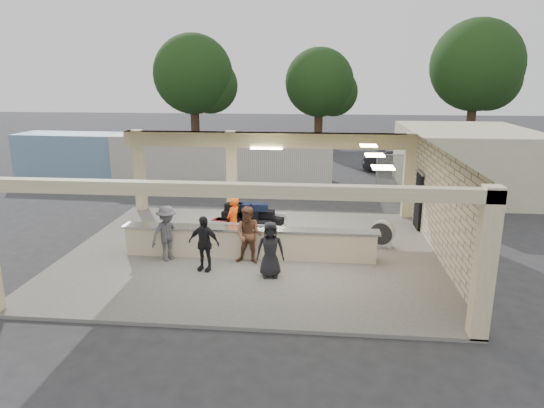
# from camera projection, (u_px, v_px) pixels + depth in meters

# --- Properties ---
(ground) EXTENTS (120.00, 120.00, 0.00)m
(ground) POSITION_uv_depth(u_px,v_px,m) (252.00, 254.00, 16.13)
(ground) COLOR #2C2C2F
(ground) RESTS_ON ground
(pavilion) EXTENTS (12.01, 10.00, 3.55)m
(pavilion) POSITION_uv_depth(u_px,v_px,m) (260.00, 210.00, 16.40)
(pavilion) COLOR #62605B
(pavilion) RESTS_ON ground
(baggage_counter) EXTENTS (8.20, 0.58, 0.98)m
(baggage_counter) POSITION_uv_depth(u_px,v_px,m) (249.00, 243.00, 15.50)
(baggage_counter) COLOR beige
(baggage_counter) RESTS_ON pavilion
(luggage_cart) EXTENTS (2.59, 1.80, 1.41)m
(luggage_cart) POSITION_uv_depth(u_px,v_px,m) (247.00, 221.00, 16.79)
(luggage_cart) COLOR silver
(luggage_cart) RESTS_ON pavilion
(drum_fan) EXTENTS (0.89, 0.56, 0.94)m
(drum_fan) POSITION_uv_depth(u_px,v_px,m) (382.00, 233.00, 16.36)
(drum_fan) COLOR silver
(drum_fan) RESTS_ON pavilion
(baggage_handler) EXTENTS (0.56, 0.72, 1.74)m
(baggage_handler) POSITION_uv_depth(u_px,v_px,m) (233.00, 222.00, 16.37)
(baggage_handler) COLOR #FB540D
(baggage_handler) RESTS_ON pavilion
(passenger_a) EXTENTS (0.91, 0.46, 1.81)m
(passenger_a) POSITION_uv_depth(u_px,v_px,m) (249.00, 235.00, 14.90)
(passenger_a) COLOR brown
(passenger_a) RESTS_ON pavilion
(passenger_b) EXTENTS (1.04, 0.56, 1.69)m
(passenger_b) POSITION_uv_depth(u_px,v_px,m) (204.00, 243.00, 14.37)
(passenger_b) COLOR black
(passenger_b) RESTS_ON pavilion
(passenger_c) EXTENTS (1.05, 1.13, 1.77)m
(passenger_c) POSITION_uv_depth(u_px,v_px,m) (167.00, 233.00, 15.15)
(passenger_c) COLOR #47474B
(passenger_c) RESTS_ON pavilion
(passenger_d) EXTENTS (0.84, 0.42, 1.65)m
(passenger_d) POSITION_uv_depth(u_px,v_px,m) (270.00, 249.00, 13.91)
(passenger_d) COLOR black
(passenger_d) RESTS_ON pavilion
(car_white_a) EXTENTS (5.47, 4.05, 1.41)m
(car_white_a) POSITION_uv_depth(u_px,v_px,m) (453.00, 168.00, 27.30)
(car_white_a) COLOR white
(car_white_a) RESTS_ON ground
(car_white_b) EXTENTS (5.24, 2.59, 1.59)m
(car_white_b) POSITION_uv_depth(u_px,v_px,m) (470.00, 165.00, 27.77)
(car_white_b) COLOR white
(car_white_b) RESTS_ON ground
(car_dark) EXTENTS (3.86, 1.39, 1.28)m
(car_dark) POSITION_uv_depth(u_px,v_px,m) (394.00, 161.00, 29.75)
(car_dark) COLOR black
(car_dark) RESTS_ON ground
(container_white) EXTENTS (12.02, 2.63, 2.59)m
(container_white) POSITION_uv_depth(u_px,v_px,m) (223.00, 159.00, 26.68)
(container_white) COLOR #BCBBB7
(container_white) RESTS_ON ground
(container_blue) EXTENTS (9.87, 2.73, 2.55)m
(container_blue) POSITION_uv_depth(u_px,v_px,m) (103.00, 156.00, 27.74)
(container_blue) COLOR #6A88AB
(container_blue) RESTS_ON ground
(fence) EXTENTS (12.06, 0.06, 2.03)m
(fence) POSITION_uv_depth(u_px,v_px,m) (502.00, 176.00, 23.46)
(fence) COLOR gray
(fence) RESTS_ON ground
(tree_left) EXTENTS (6.60, 6.30, 9.00)m
(tree_left) POSITION_uv_depth(u_px,v_px,m) (198.00, 77.00, 38.65)
(tree_left) COLOR #382619
(tree_left) RESTS_ON ground
(tree_mid) EXTENTS (6.00, 5.60, 8.00)m
(tree_mid) POSITION_uv_depth(u_px,v_px,m) (323.00, 85.00, 39.78)
(tree_mid) COLOR #382619
(tree_mid) RESTS_ON ground
(tree_right) EXTENTS (7.20, 7.00, 10.00)m
(tree_right) POSITION_uv_depth(u_px,v_px,m) (480.00, 69.00, 37.35)
(tree_right) COLOR #382619
(tree_right) RESTS_ON ground
(adjacent_building) EXTENTS (6.00, 8.00, 3.20)m
(adjacent_building) POSITION_uv_depth(u_px,v_px,m) (465.00, 161.00, 24.43)
(adjacent_building) COLOR beige
(adjacent_building) RESTS_ON ground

